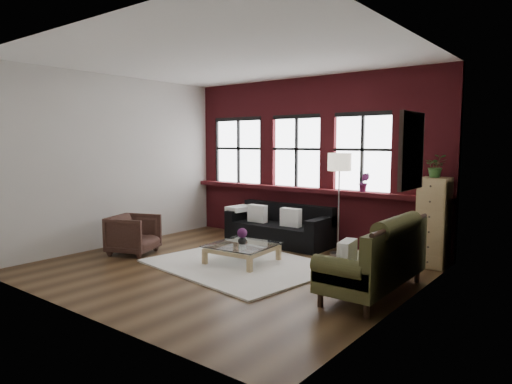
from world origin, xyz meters
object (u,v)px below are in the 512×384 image
Objects in this scene: dark_sofa at (279,225)px; coffee_table at (242,254)px; armchair at (134,234)px; floor_lamp at (339,200)px; vintage_settee at (373,255)px; vase at (242,240)px; drawer_chest at (434,222)px.

coffee_table is at bearing -76.47° from dark_sofa.
armchair is 3.65m from floor_lamp.
dark_sofa is at bearing 147.89° from vintage_settee.
floor_lamp is at bearing 57.96° from coffee_table.
armchair is 2.05m from vase.
dark_sofa is 1.46× the size of drawer_chest.
vase is at bearing 177.32° from vintage_settee.
vase is 0.08× the size of floor_lamp.
drawer_chest is 0.73× the size of floor_lamp.
dark_sofa is 1.07× the size of floor_lamp.
floor_lamp reaches higher than armchair.
armchair is (-1.56, -2.22, -0.03)m from dark_sofa.
floor_lamp reaches higher than drawer_chest.
dark_sofa is 2.11× the size of coffee_table.
dark_sofa is at bearing -56.80° from armchair.
vase reaches higher than coffee_table.
vase is 0.11× the size of drawer_chest.
floor_lamp reaches higher than vase.
armchair reaches higher than coffee_table.
vase is at bearing -76.47° from dark_sofa.
vintage_settee is 1.36× the size of drawer_chest.
dark_sofa is 1.07× the size of vintage_settee.
vase is (-2.28, 0.11, -0.12)m from vintage_settee.
vintage_settee reaches higher than coffee_table.
floor_lamp is (-1.34, 1.60, 0.45)m from vintage_settee.
vase is at bearing -92.85° from armchair.
coffee_table is at bearing -92.85° from armchair.
dark_sofa is 13.76× the size of vase.
coffee_table is 0.24m from vase.
drawer_chest is (2.86, 0.15, 0.33)m from dark_sofa.
dark_sofa is 3.14m from vintage_settee.
vintage_settee is 1.96× the size of coffee_table.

